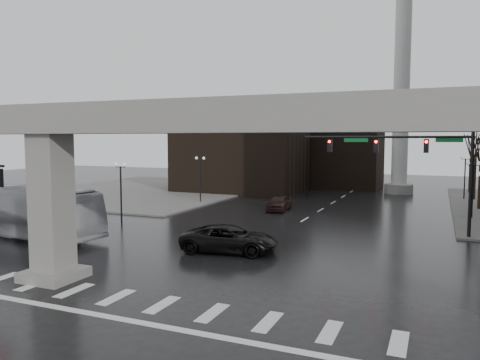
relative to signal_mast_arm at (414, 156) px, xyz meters
The scene contains 18 objects.
ground 21.64m from the signal_mast_arm, 115.57° to the right, with size 160.00×160.00×0.00m, color black.
sidewalk_nw 39.41m from the signal_mast_arm, 153.82° to the left, with size 28.00×36.00×0.15m, color slate.
elevated_guideway 20.35m from the signal_mast_arm, 112.35° to the right, with size 48.00×2.60×8.70m.
building_far_left 32.68m from the signal_mast_arm, 134.74° to the left, with size 16.00×14.00×10.00m, color black.
building_far_mid 35.02m from the signal_mast_arm, 108.32° to the left, with size 10.00×10.00×8.00m, color black.
smokestack 28.38m from the signal_mast_arm, 96.28° to the left, with size 3.60×3.60×30.00m.
signal_mast_arm is the anchor object (origin of this frame).
lamp_right_1 10.51m from the signal_mast_arm, 63.90° to the left, with size 1.22×0.32×5.11m.
lamp_right_2 23.75m from the signal_mast_arm, 79.01° to the left, with size 1.22×0.32×5.11m.
lamp_left_0 23.12m from the signal_mast_arm, 167.96° to the right, with size 1.22×0.32×5.11m.
lamp_left_1 24.42m from the signal_mast_arm, 157.75° to the left, with size 1.22×0.32×5.11m.
lamp_left_2 32.40m from the signal_mast_arm, 134.11° to the left, with size 1.22×0.32×5.11m.
tree_right_2 16.45m from the signal_mast_arm, 70.00° to the left, with size 1.10×1.63×7.85m.
tree_right_3 24.04m from the signal_mast_arm, 76.58° to the left, with size 1.11×1.66×8.02m.
tree_right_4 31.83m from the signal_mast_arm, 79.94° to the left, with size 1.12×1.69×8.19m.
pickup_truck 15.27m from the signal_mast_arm, 134.93° to the right, with size 2.79×6.06×1.68m, color black.
city_bus 28.62m from the signal_mast_arm, 155.64° to the right, with size 3.16×13.52×3.77m, color #B9B8BD.
far_car 15.53m from the signal_mast_arm, 150.07° to the left, with size 1.82×4.53×1.54m, color black.
Camera 1 is at (10.65, -17.54, 7.06)m, focal length 35.00 mm.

